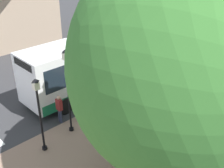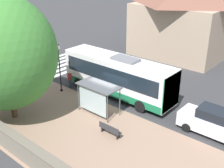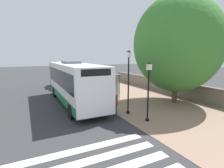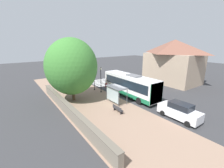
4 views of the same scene
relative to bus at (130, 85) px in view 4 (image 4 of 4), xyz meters
name	(u,v)px [view 4 (image 4 of 4)]	position (x,y,z in m)	size (l,w,h in m)	color
ground_plane	(124,100)	(-1.86, -0.72, -1.89)	(120.00, 120.00, 0.00)	#353538
sidewalk_plaza	(98,107)	(-6.36, -0.72, -1.88)	(9.00, 44.00, 0.02)	#937560
crosswalk_stripes	(110,81)	(3.14, 10.05, -1.89)	(9.00, 5.25, 0.01)	silver
stone_wall	(68,110)	(-10.41, -0.72, -1.16)	(0.60, 20.00, 1.45)	slate
background_building	(173,61)	(13.40, 1.44, 2.76)	(7.82, 11.00, 9.03)	tan
bus	(130,85)	(0.00, 0.00, 0.00)	(2.63, 10.53, 3.65)	white
bus_shelter	(115,89)	(-3.51, -0.83, 0.11)	(1.72, 3.33, 2.38)	#515459
pedestrian	(106,86)	(-1.67, 4.40, -0.93)	(0.34, 0.22, 1.64)	#2D3347
bench	(118,109)	(-5.17, -3.53, -1.41)	(0.40, 1.72, 0.88)	#333338
street_lamp_near	(101,77)	(-2.70, 4.44, 0.76)	(0.28, 0.28, 4.48)	black
street_lamp_far	(94,78)	(-3.02, 6.24, 0.35)	(0.28, 0.28, 3.74)	black
shade_tree	(72,67)	(-7.99, 3.66, 3.18)	(7.36, 7.36, 9.13)	brown
parked_car_behind_bus	(179,111)	(-0.49, -8.83, -0.94)	(1.87, 4.66, 1.95)	silver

